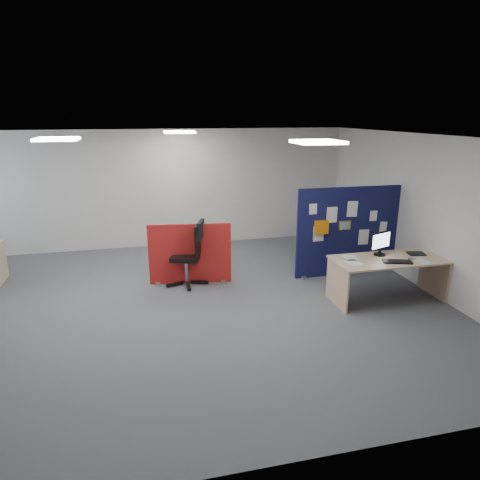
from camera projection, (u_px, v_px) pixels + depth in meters
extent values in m
plane|color=#515459|center=(170.00, 308.00, 6.95)|extent=(9.00, 9.00, 0.00)
cube|color=white|center=(162.00, 138.00, 6.18)|extent=(9.00, 7.00, 0.02)
cube|color=silver|center=(156.00, 189.00, 9.83)|extent=(9.00, 0.02, 2.70)
cube|color=silver|center=(197.00, 341.00, 3.30)|extent=(9.00, 0.02, 2.70)
cube|color=silver|center=(423.00, 212.00, 7.56)|extent=(0.02, 7.00, 2.70)
cube|color=white|center=(318.00, 142.00, 5.70)|extent=(0.60, 0.60, 0.04)
cube|color=white|center=(57.00, 139.00, 6.33)|extent=(0.60, 0.60, 0.04)
cube|color=white|center=(179.00, 132.00, 8.63)|extent=(0.60, 0.60, 0.04)
cube|color=#0F1138|center=(348.00, 232.00, 8.18)|extent=(2.09, 0.06, 1.72)
cube|color=#A1A0A6|center=(303.00, 276.00, 8.22)|extent=(0.08, 0.30, 0.04)
cube|color=#A1A0A6|center=(386.00, 269.00, 8.62)|extent=(0.08, 0.30, 0.04)
cube|color=white|center=(313.00, 209.00, 7.84)|extent=(0.15, 0.01, 0.20)
cube|color=white|center=(332.00, 215.00, 7.96)|extent=(0.21, 0.01, 0.30)
cube|color=white|center=(352.00, 209.00, 8.02)|extent=(0.21, 0.01, 0.30)
cube|color=white|center=(373.00, 216.00, 8.17)|extent=(0.15, 0.01, 0.20)
cube|color=white|center=(318.00, 234.00, 8.00)|extent=(0.21, 0.01, 0.30)
cube|color=white|center=(364.00, 237.00, 8.25)|extent=(0.21, 0.01, 0.30)
cube|color=white|center=(383.00, 227.00, 8.29)|extent=(0.15, 0.01, 0.20)
cube|color=gold|center=(345.00, 225.00, 8.08)|extent=(0.24, 0.01, 0.18)
cube|color=orange|center=(321.00, 227.00, 7.93)|extent=(0.25, 0.10, 0.25)
cube|color=#D8AF8A|center=(389.00, 260.00, 7.06)|extent=(1.86, 0.83, 0.03)
cube|color=#D8AF8A|center=(337.00, 285.00, 6.97)|extent=(0.03, 0.76, 0.70)
cube|color=#D8AF8A|center=(434.00, 276.00, 7.37)|extent=(0.03, 0.76, 0.70)
cube|color=#D8AF8A|center=(376.00, 261.00, 7.47)|extent=(1.68, 0.02, 0.30)
cylinder|color=black|center=(380.00, 255.00, 7.24)|extent=(0.19, 0.19, 0.02)
cube|color=black|center=(380.00, 251.00, 7.22)|extent=(0.05, 0.04, 0.10)
cube|color=black|center=(381.00, 240.00, 7.16)|extent=(0.45, 0.19, 0.29)
cube|color=white|center=(382.00, 241.00, 7.15)|extent=(0.40, 0.14, 0.25)
cube|color=black|center=(397.00, 262.00, 6.88)|extent=(0.48, 0.31, 0.02)
cube|color=#A1A0A6|center=(411.00, 259.00, 7.01)|extent=(0.11, 0.08, 0.03)
cube|color=black|center=(416.00, 254.00, 7.29)|extent=(0.32, 0.27, 0.01)
cube|color=#A41518|center=(190.00, 254.00, 7.82)|extent=(1.50, 0.26, 1.13)
cube|color=#A1A0A6|center=(158.00, 284.00, 7.84)|extent=(0.08, 0.30, 0.04)
cube|color=#A1A0A6|center=(223.00, 279.00, 8.11)|extent=(0.08, 0.30, 0.04)
cube|color=#D8AF8A|center=(1.00, 264.00, 7.91)|extent=(0.03, 0.69, 0.70)
cube|color=black|center=(200.00, 282.00, 7.90)|extent=(0.33, 0.16, 0.04)
cube|color=black|center=(193.00, 277.00, 8.13)|extent=(0.24, 0.30, 0.04)
cube|color=black|center=(178.00, 278.00, 8.07)|extent=(0.23, 0.30, 0.04)
cube|color=black|center=(175.00, 284.00, 7.80)|extent=(0.33, 0.15, 0.04)
cube|color=black|center=(188.00, 286.00, 7.69)|extent=(0.06, 0.33, 0.04)
cylinder|color=#A1A0A6|center=(186.00, 270.00, 7.85)|extent=(0.07, 0.07, 0.46)
cube|color=black|center=(186.00, 257.00, 7.78)|extent=(0.64, 0.64, 0.08)
cube|color=black|center=(198.00, 239.00, 7.66)|extent=(0.20, 0.45, 0.55)
cube|color=black|center=(201.00, 230.00, 7.61)|extent=(0.19, 0.41, 0.33)
cube|color=white|center=(353.00, 263.00, 6.87)|extent=(0.26, 0.33, 0.00)
cube|color=white|center=(351.00, 258.00, 7.10)|extent=(0.27, 0.34, 0.00)
cube|color=white|center=(422.00, 261.00, 6.94)|extent=(0.23, 0.32, 0.00)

